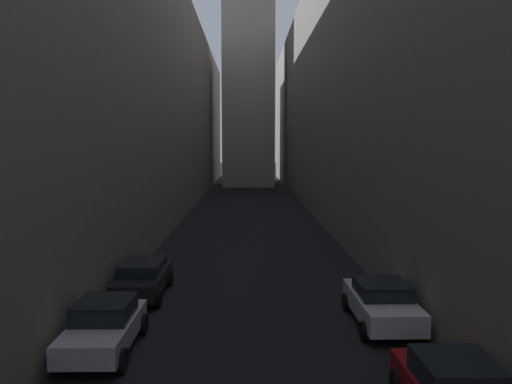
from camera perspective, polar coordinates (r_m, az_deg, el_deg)
ground_plane at (r=42.73m, az=-0.76°, el=-2.81°), size 264.00×264.00×0.00m
building_block_left at (r=46.03m, az=-16.23°, el=10.01°), size 13.14×108.00×19.94m
building_block_right at (r=46.48m, az=15.95°, el=10.94°), size 15.30×108.00×21.51m
parked_car_left_third at (r=15.83m, az=-17.01°, el=-14.46°), size 1.95×4.01×1.52m
parked_car_left_far at (r=20.90m, az=-12.84°, el=-9.49°), size 1.94×4.31×1.44m
parked_car_right_far at (r=17.86m, az=14.18°, el=-12.13°), size 2.04×4.28×1.49m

